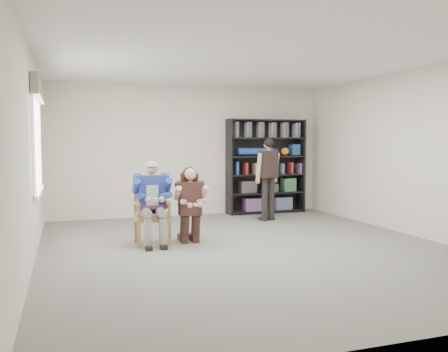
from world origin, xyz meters
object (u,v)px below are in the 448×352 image
object	(u,v)px
kneeling_woman	(190,205)
standing_man	(268,180)
bookshelf	(266,166)
armchair	(152,212)
seated_man	(152,202)

from	to	relation	value
kneeling_woman	standing_man	world-z (taller)	standing_man
kneeling_woman	standing_man	xyz separation A→B (m)	(2.04, 1.62, 0.23)
bookshelf	kneeling_woman	bearing A→B (deg)	-132.67
armchair	seated_man	distance (m)	0.15
standing_man	armchair	bearing A→B (deg)	-166.72
seated_man	standing_man	size ratio (longest dim) A/B	0.79
kneeling_woman	bookshelf	xyz separation A→B (m)	(2.45, 2.65, 0.45)
armchair	kneeling_woman	distance (m)	0.60
bookshelf	standing_man	distance (m)	1.13
kneeling_woman	bookshelf	world-z (taller)	bookshelf
seated_man	standing_man	world-z (taller)	standing_man
kneeling_woman	standing_man	size ratio (longest dim) A/B	0.72
bookshelf	standing_man	size ratio (longest dim) A/B	1.26
seated_man	kneeling_woman	world-z (taller)	seated_man
seated_man	bookshelf	size ratio (longest dim) A/B	0.62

